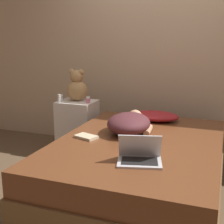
# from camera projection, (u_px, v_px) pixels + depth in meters

# --- Properties ---
(ground_plane) EXTENTS (12.00, 12.00, 0.00)m
(ground_plane) POSITION_uv_depth(u_px,v_px,m) (138.00, 192.00, 2.93)
(ground_plane) COLOR brown
(wall_back) EXTENTS (8.00, 0.06, 2.60)m
(wall_back) POSITION_uv_depth(u_px,v_px,m) (168.00, 47.00, 3.81)
(wall_back) COLOR tan
(wall_back) RESTS_ON ground_plane
(bed) EXTENTS (1.46, 2.02, 0.51)m
(bed) POSITION_uv_depth(u_px,v_px,m) (139.00, 167.00, 2.88)
(bed) COLOR brown
(bed) RESTS_ON ground_plane
(nightstand) EXTENTS (0.45, 0.38, 0.66)m
(nightstand) POSITION_uv_depth(u_px,v_px,m) (78.00, 127.00, 3.92)
(nightstand) COLOR silver
(nightstand) RESTS_ON ground_plane
(pillow) EXTENTS (0.54, 0.33, 0.10)m
(pillow) POSITION_uv_depth(u_px,v_px,m) (155.00, 116.00, 3.50)
(pillow) COLOR maroon
(pillow) RESTS_ON bed
(person_lying) EXTENTS (0.47, 0.70, 0.19)m
(person_lying) POSITION_uv_depth(u_px,v_px,m) (130.00, 123.00, 3.05)
(person_lying) COLOR #4C2328
(person_lying) RESTS_ON bed
(laptop) EXTENTS (0.37, 0.31, 0.21)m
(laptop) POSITION_uv_depth(u_px,v_px,m) (140.00, 156.00, 2.31)
(laptop) COLOR silver
(laptop) RESTS_ON bed
(teddy_bear) EXTENTS (0.25, 0.25, 0.39)m
(teddy_bear) POSITION_uv_depth(u_px,v_px,m) (77.00, 87.00, 3.84)
(teddy_bear) COLOR tan
(teddy_bear) RESTS_ON nightstand
(bottle_clear) EXTENTS (0.05, 0.05, 0.08)m
(bottle_clear) POSITION_uv_depth(u_px,v_px,m) (61.00, 98.00, 3.82)
(bottle_clear) COLOR silver
(bottle_clear) RESTS_ON nightstand
(bottle_pink) EXTENTS (0.05, 0.05, 0.07)m
(bottle_pink) POSITION_uv_depth(u_px,v_px,m) (88.00, 100.00, 3.72)
(bottle_pink) COLOR pink
(bottle_pink) RESTS_ON nightstand
(bottle_white) EXTENTS (0.04, 0.04, 0.10)m
(bottle_white) POSITION_uv_depth(u_px,v_px,m) (59.00, 99.00, 3.75)
(bottle_white) COLOR white
(bottle_white) RESTS_ON nightstand
(book) EXTENTS (0.23, 0.18, 0.02)m
(book) POSITION_uv_depth(u_px,v_px,m) (86.00, 137.00, 2.88)
(book) COLOR #C6B793
(book) RESTS_ON bed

